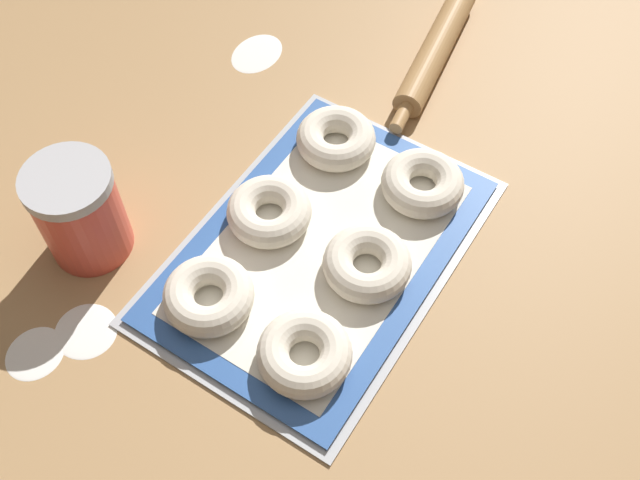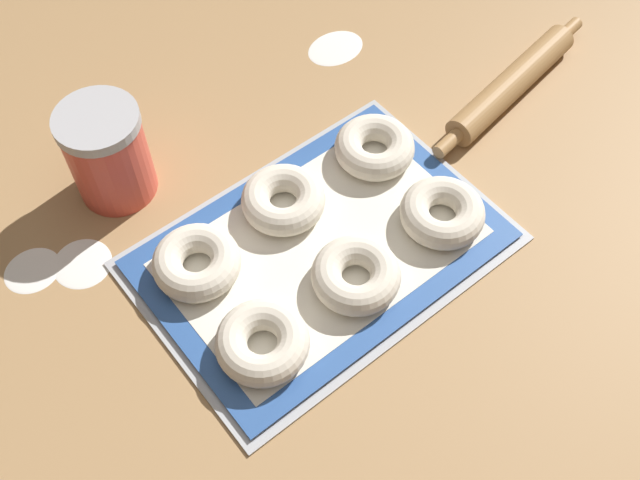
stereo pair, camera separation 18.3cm
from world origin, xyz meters
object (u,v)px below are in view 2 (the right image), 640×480
bagel_front_center (354,277)px  bagel_front_right (442,213)px  rolling_pin (512,83)px  bagel_front_left (262,342)px  bagel_back_left (197,262)px  bagel_back_center (282,201)px  flour_canister (108,154)px  baking_tray (320,251)px  bagel_back_right (375,147)px

bagel_front_center → bagel_front_right: (0.16, 0.00, 0.00)m
bagel_front_right → rolling_pin: bagel_front_right is taller
bagel_front_left → bagel_front_center: size_ratio=1.00×
bagel_back_left → bagel_back_center: 0.15m
bagel_front_center → flour_canister: 0.39m
bagel_front_center → bagel_back_left: 0.21m
bagel_front_left → bagel_front_right: 0.31m
bagel_front_left → bagel_front_right: size_ratio=1.00×
bagel_front_left → bagel_front_right: (0.31, 0.00, 0.00)m
bagel_back_left → flour_canister: (-0.01, 0.20, 0.04)m
baking_tray → bagel_front_left: size_ratio=4.13×
bagel_front_left → rolling_pin: size_ratio=0.31×
bagel_back_right → flour_canister: flour_canister is taller
bagel_back_center → flour_canister: 0.25m
baking_tray → bagel_back_center: bearing=90.2°
bagel_front_left → bagel_front_right: bearing=0.6°
baking_tray → bagel_front_center: size_ratio=4.13×
bagel_front_center → bagel_back_left: same height
bagel_back_left → bagel_back_right: (0.32, 0.00, 0.00)m
baking_tray → flour_canister: (-0.16, 0.28, 0.07)m
flour_canister → rolling_pin: (0.59, -0.23, -0.05)m
bagel_back_center → flour_canister: flour_canister is taller
baking_tray → bagel_back_right: 0.19m
bagel_back_center → rolling_pin: size_ratio=0.31×
bagel_back_center → rolling_pin: (0.43, -0.04, -0.01)m
bagel_front_left → bagel_back_right: 0.35m
bagel_back_right → bagel_back_left: bearing=-179.4°
bagel_back_left → bagel_front_left: bearing=-90.5°
bagel_front_center → bagel_back_right: size_ratio=1.00×
bagel_back_center → bagel_back_right: same height
bagel_front_center → rolling_pin: (0.43, 0.12, -0.01)m
bagel_front_right → baking_tray: bearing=156.3°
bagel_front_right → flour_canister: size_ratio=0.80×
bagel_front_right → rolling_pin: (0.27, 0.12, -0.01)m
bagel_front_left → bagel_front_center: bearing=0.5°
baking_tray → bagel_front_right: (0.16, -0.07, 0.03)m
bagel_front_center → bagel_back_right: bearing=42.0°
bagel_back_center → rolling_pin: bearing=-5.2°
baking_tray → bagel_back_center: 0.09m
baking_tray → rolling_pin: 0.43m
bagel_back_right → flour_canister: 0.38m
bagel_back_left → rolling_pin: (0.58, -0.03, -0.01)m
baking_tray → bagel_back_right: bearing=25.2°
baking_tray → flour_canister: bearing=119.9°
baking_tray → bagel_back_right: (0.17, 0.08, 0.03)m
bagel_back_center → flour_canister: (-0.16, 0.19, 0.04)m
baking_tray → bagel_front_center: (-0.00, -0.07, 0.03)m
rolling_pin → bagel_back_right: bearing=173.2°
bagel_front_left → bagel_back_right: size_ratio=1.00×
bagel_back_right → baking_tray: bearing=-154.8°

